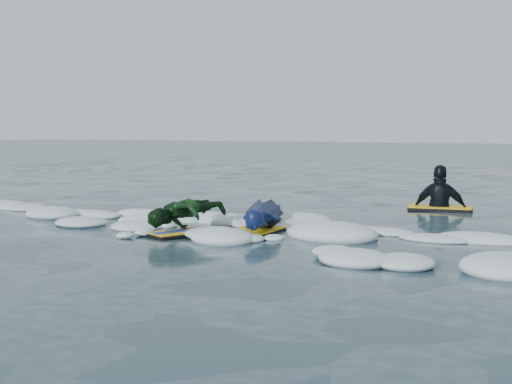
{
  "coord_description": "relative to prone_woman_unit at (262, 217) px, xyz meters",
  "views": [
    {
      "loc": [
        5.25,
        -7.24,
        1.5
      ],
      "look_at": [
        0.99,
        1.6,
        0.53
      ],
      "focal_mm": 45.0,
      "sensor_mm": 36.0,
      "label": 1
    }
  ],
  "objects": [
    {
      "name": "ground",
      "position": [
        -1.34,
        -1.06,
        -0.22
      ],
      "size": [
        120.0,
        120.0,
        0.0
      ],
      "primitive_type": "plane",
      "color": "#162F35",
      "rests_on": "ground"
    },
    {
      "name": "foam_band",
      "position": [
        -1.34,
        -0.03,
        -0.22
      ],
      "size": [
        12.0,
        3.1,
        0.3
      ],
      "primitive_type": null,
      "color": "silver",
      "rests_on": "ground"
    },
    {
      "name": "prone_woman_unit",
      "position": [
        0.0,
        0.0,
        0.0
      ],
      "size": [
        1.08,
        1.76,
        0.43
      ],
      "rotation": [
        0.0,
        0.0,
        1.52
      ],
      "color": "black",
      "rests_on": "ground"
    },
    {
      "name": "prone_child_unit",
      "position": [
        -0.92,
        -0.58,
        0.03
      ],
      "size": [
        0.94,
        1.39,
        0.5
      ],
      "rotation": [
        0.0,
        0.0,
        1.12
      ],
      "color": "black",
      "rests_on": "ground"
    },
    {
      "name": "waiting_rider_unit",
      "position": [
        1.9,
        3.63,
        -0.22
      ],
      "size": [
        1.2,
        0.77,
        1.69
      ],
      "rotation": [
        0.0,
        0.0,
        0.14
      ],
      "color": "black",
      "rests_on": "ground"
    }
  ]
}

